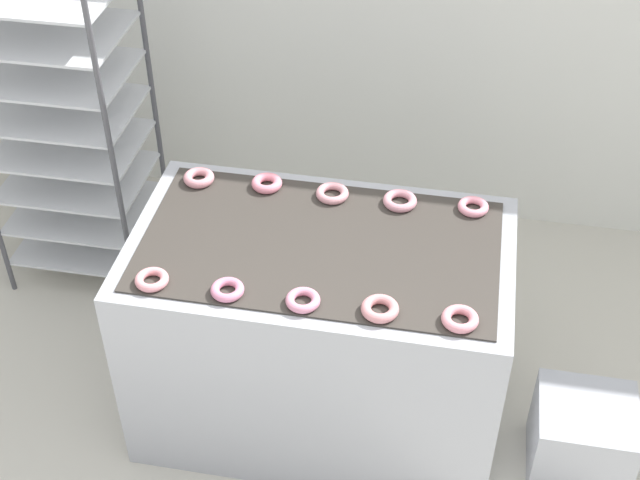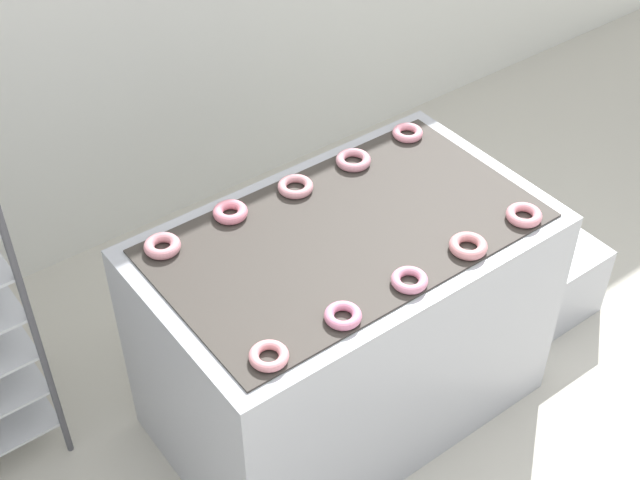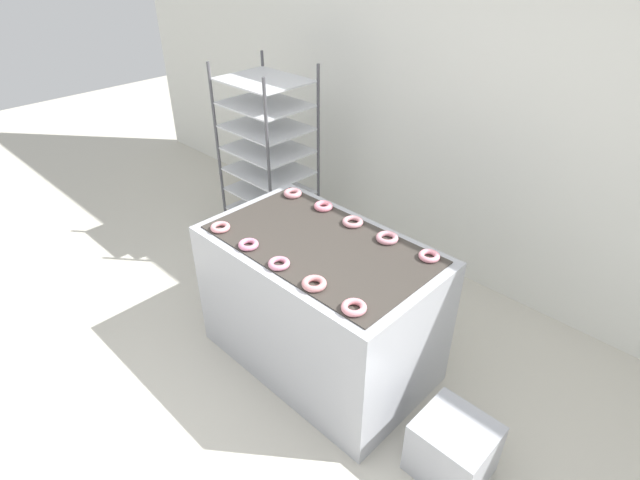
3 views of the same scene
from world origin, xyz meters
name	(u,v)px [view 1 (image 1 of 3)]	position (x,y,z in m)	size (l,w,h in m)	color
fryer_machine	(320,332)	(0.00, 0.66, 0.44)	(1.38, 0.82, 0.89)	#A8AAB2
baking_rack_cart	(67,127)	(-1.27, 1.36, 0.79)	(0.65, 0.54, 1.55)	#4C4C51
glaze_bin	(581,437)	(1.03, 0.56, 0.17)	(0.37, 0.34, 0.34)	#A8AAB2
donut_near_leftmost	(152,280)	(-0.52, 0.36, 0.90)	(0.11, 0.11, 0.03)	pink
donut_near_left	(227,290)	(-0.26, 0.36, 0.90)	(0.11, 0.11, 0.03)	pink
donut_near_center	(303,300)	(0.00, 0.35, 0.90)	(0.12, 0.12, 0.03)	pink
donut_near_right	(380,309)	(0.25, 0.36, 0.91)	(0.12, 0.12, 0.03)	#D5888A
donut_near_rightmost	(460,319)	(0.51, 0.36, 0.90)	(0.12, 0.12, 0.03)	pink
donut_far_leftmost	(199,178)	(-0.53, 0.95, 0.91)	(0.12, 0.12, 0.03)	pink
donut_far_left	(267,183)	(-0.26, 0.96, 0.91)	(0.12, 0.12, 0.03)	pink
donut_far_center	(332,193)	(-0.01, 0.95, 0.90)	(0.12, 0.12, 0.03)	#D08B92
donut_far_right	(400,201)	(0.25, 0.95, 0.90)	(0.13, 0.13, 0.03)	#CF8995
donut_far_rightmost	(473,207)	(0.52, 0.96, 0.90)	(0.11, 0.11, 0.03)	pink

